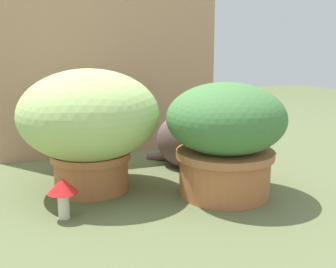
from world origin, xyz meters
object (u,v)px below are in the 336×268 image
cat (191,139)px  mushroom_ornament_red (63,189)px  grass_planter (89,122)px  leafy_planter (226,135)px

cat → mushroom_ornament_red: size_ratio=2.96×
grass_planter → cat: (0.42, 0.11, -0.12)m
cat → mushroom_ornament_red: (-0.54, -0.33, -0.03)m
grass_planter → leafy_planter: size_ratio=1.21×
cat → leafy_planter: bearing=-93.0°
leafy_planter → cat: 0.33m
leafy_planter → mushroom_ornament_red: size_ratio=3.20×
leafy_planter → cat: size_ratio=1.08×
leafy_planter → mushroom_ornament_red: (-0.52, -0.01, -0.12)m
grass_planter → mushroom_ornament_red: (-0.12, -0.21, -0.15)m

